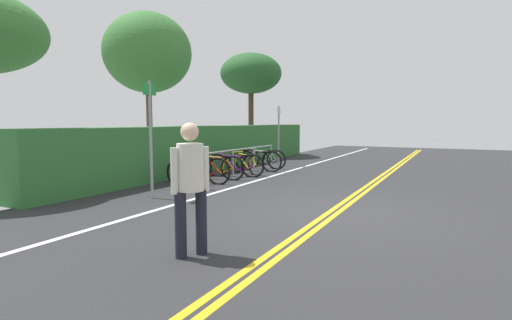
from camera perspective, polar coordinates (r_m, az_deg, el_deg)
ground_plane at (r=7.37m, az=11.49°, el=-7.58°), size 39.41×11.11×0.05m
centre_line_yellow_inner at (r=7.34m, az=12.10°, el=-7.43°), size 35.47×0.10×0.00m
centre_line_yellow_outer at (r=7.39m, az=10.89°, el=-7.33°), size 35.47×0.10×0.00m
bike_lane_stripe_white at (r=8.66m, az=-8.10°, el=-5.37°), size 35.47×0.12×0.00m
bike_rack at (r=11.72m, az=-3.38°, el=0.50°), size 5.47×0.05×0.82m
bicycle_0 at (r=9.96m, az=-10.05°, el=-2.06°), size 0.53×1.62×0.70m
bicycle_1 at (r=10.55m, az=-8.06°, el=-1.45°), size 0.46×1.81×0.76m
bicycle_2 at (r=11.19m, az=-5.80°, el=-1.05°), size 0.46×1.74×0.75m
bicycle_3 at (r=11.68m, az=-3.10°, el=-0.78°), size 0.68×1.71×0.74m
bicycle_4 at (r=12.33m, az=-1.55°, el=-0.49°), size 0.67×1.59×0.71m
bicycle_5 at (r=13.00m, az=0.31°, el=-0.09°), size 0.46×1.72×0.75m
bicycle_6 at (r=13.75m, az=1.08°, el=0.16°), size 0.46×1.70×0.72m
pedestrian at (r=4.77m, az=-9.58°, el=-2.98°), size 0.43×0.32×1.64m
sign_post_near at (r=8.59m, az=-15.19°, el=4.40°), size 0.36×0.06×2.50m
sign_post_far at (r=14.59m, az=3.34°, el=4.42°), size 0.36×0.08×2.23m
hedge_backdrop at (r=13.86m, az=-6.13°, el=1.89°), size 14.42×0.92×1.50m
tree_mid at (r=14.51m, az=-15.58°, el=14.83°), size 3.03×3.03×5.41m
tree_far_right at (r=19.08m, az=-0.75°, el=12.48°), size 2.94×2.94×4.91m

